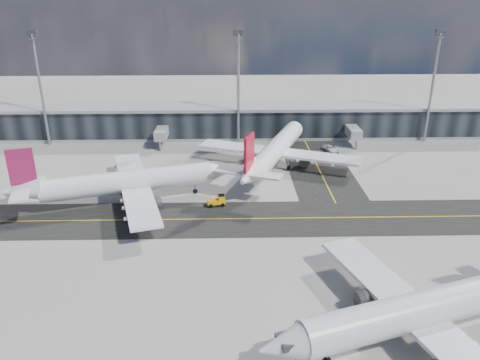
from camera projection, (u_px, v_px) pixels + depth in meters
The scene contains 9 objects.
ground at pixel (244, 229), 80.53m from camera, with size 300.00×300.00×0.00m, color gray.
taxiway_lanes at pixel (263, 202), 90.52m from camera, with size 180.00×63.00×0.03m.
terminal_concourse at pixel (238, 121), 129.64m from camera, with size 152.00×19.80×8.80m.
floodlight_masts at pixel (238, 84), 118.81m from camera, with size 102.50×0.70×28.90m.
airliner_af at pixel (126, 182), 89.06m from camera, with size 42.12×36.28×12.68m.
airliner_redtail at pixel (275, 150), 105.91m from camera, with size 36.96×42.71×13.15m.
airliner_near at pixel (433, 307), 54.37m from camera, with size 42.46×36.62×12.86m.
baggage_tug at pixel (218, 200), 88.85m from camera, with size 3.61×2.23×2.12m.
service_van at pixel (330, 149), 118.19m from camera, with size 2.27×4.92×1.37m, color white.
Camera 1 is at (-2.51, -71.00, 38.85)m, focal length 35.00 mm.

